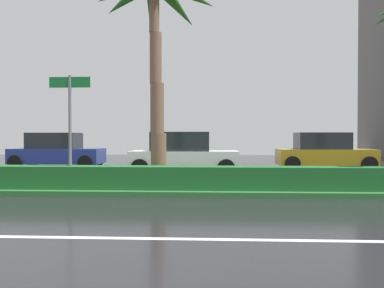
{
  "coord_description": "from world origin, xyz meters",
  "views": [
    {
      "loc": [
        1.92,
        -3.99,
        1.53
      ],
      "look_at": [
        1.1,
        11.71,
        1.25
      ],
      "focal_mm": 37.92,
      "sensor_mm": 36.0,
      "label": 1
    }
  ],
  "objects_px": {
    "palm_tree_centre_left": "(155,8)",
    "car_in_traffic_second": "(57,151)",
    "street_name_sign": "(70,116)",
    "car_in_traffic_third": "(183,154)",
    "car_in_traffic_fourth": "(324,152)"
  },
  "relations": [
    {
      "from": "car_in_traffic_third",
      "to": "car_in_traffic_fourth",
      "type": "relative_size",
      "value": 1.0
    },
    {
      "from": "street_name_sign",
      "to": "car_in_traffic_third",
      "type": "distance_m",
      "value": 6.38
    },
    {
      "from": "car_in_traffic_second",
      "to": "car_in_traffic_third",
      "type": "xyz_separation_m",
      "value": [
        6.36,
        -2.95,
        0.0
      ]
    },
    {
      "from": "car_in_traffic_second",
      "to": "car_in_traffic_fourth",
      "type": "height_order",
      "value": "same"
    },
    {
      "from": "car_in_traffic_second",
      "to": "car_in_traffic_fourth",
      "type": "relative_size",
      "value": 1.0
    },
    {
      "from": "car_in_traffic_third",
      "to": "car_in_traffic_fourth",
      "type": "bearing_deg",
      "value": 22.32
    },
    {
      "from": "palm_tree_centre_left",
      "to": "car_in_traffic_second",
      "type": "height_order",
      "value": "palm_tree_centre_left"
    },
    {
      "from": "palm_tree_centre_left",
      "to": "car_in_traffic_fourth",
      "type": "bearing_deg",
      "value": 45.95
    },
    {
      "from": "car_in_traffic_second",
      "to": "palm_tree_centre_left",
      "type": "bearing_deg",
      "value": -51.59
    },
    {
      "from": "palm_tree_centre_left",
      "to": "car_in_traffic_third",
      "type": "bearing_deg",
      "value": 83.54
    },
    {
      "from": "car_in_traffic_second",
      "to": "car_in_traffic_third",
      "type": "relative_size",
      "value": 1.0
    },
    {
      "from": "car_in_traffic_second",
      "to": "car_in_traffic_third",
      "type": "bearing_deg",
      "value": -24.89
    },
    {
      "from": "street_name_sign",
      "to": "car_in_traffic_third",
      "type": "bearing_deg",
      "value": 65.58
    },
    {
      "from": "street_name_sign",
      "to": "car_in_traffic_fourth",
      "type": "xyz_separation_m",
      "value": [
        8.87,
        8.28,
        -1.25
      ]
    },
    {
      "from": "car_in_traffic_second",
      "to": "car_in_traffic_fourth",
      "type": "xyz_separation_m",
      "value": [
        12.64,
        -0.37,
        0.0
      ]
    }
  ]
}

